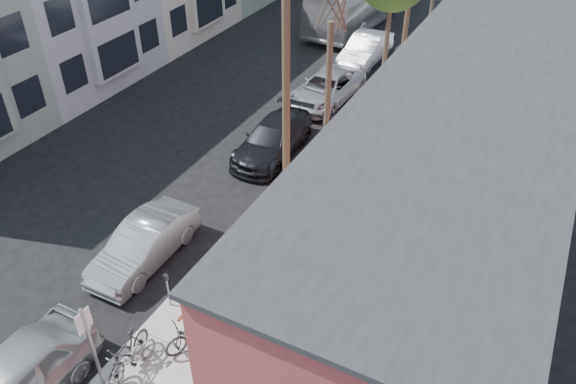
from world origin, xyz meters
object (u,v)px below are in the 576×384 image
at_px(tree_bare, 328,91).
at_px(car_1, 144,244).
at_px(car_2, 273,139).
at_px(car_3, 326,88).
at_px(sign_post, 90,341).
at_px(patio_chair_a, 270,367).
at_px(patio_chair_b, 268,360).
at_px(parked_bike_b, 131,361).
at_px(patron_grey, 293,276).
at_px(car_4, 366,49).
at_px(parking_meter_far, 324,121).
at_px(parked_bike_a, 128,353).
at_px(parking_meter_near, 167,285).
at_px(cyclist, 196,320).
at_px(utility_pole_near, 284,55).

height_order(tree_bare, car_1, tree_bare).
bearing_deg(car_2, car_1, -95.71).
bearing_deg(car_3, sign_post, -81.56).
height_order(patio_chair_a, patio_chair_b, same).
distance_m(patio_chair_b, parked_bike_b, 3.55).
distance_m(patron_grey, car_3, 13.44).
relative_size(patron_grey, car_4, 0.40).
relative_size(parking_meter_far, parked_bike_a, 0.66).
bearing_deg(tree_bare, car_1, -106.29).
relative_size(patio_chair_a, patio_chair_b, 1.00).
height_order(car_2, car_4, car_4).
height_order(car_1, car_4, car_4).
bearing_deg(patio_chair_a, parking_meter_far, 113.41).
bearing_deg(patron_grey, patio_chair_a, 12.09).
bearing_deg(patio_chair_a, parking_meter_near, 172.88).
distance_m(car_2, car_4, 10.84).
bearing_deg(parking_meter_far, parked_bike_a, -88.24).
relative_size(patio_chair_b, cyclist, 0.46).
bearing_deg(parked_bike_a, tree_bare, 81.51).
distance_m(utility_pole_near, cyclist, 9.12).
bearing_deg(car_4, sign_post, -85.08).
height_order(parking_meter_near, car_4, car_4).
height_order(patio_chair_a, patron_grey, patron_grey).
bearing_deg(car_2, parked_bike_b, -81.66).
distance_m(patron_grey, car_2, 8.51).
height_order(sign_post, car_3, sign_post).
bearing_deg(cyclist, parked_bike_b, 51.25).
relative_size(sign_post, patio_chair_b, 3.18).
xyz_separation_m(parking_meter_far, patron_grey, (3.13, -9.09, 0.12)).
relative_size(sign_post, car_1, 0.65).
bearing_deg(parking_meter_near, patron_grey, 31.44).
height_order(parking_meter_far, car_2, car_2).
relative_size(utility_pole_near, car_1, 2.32).
bearing_deg(parked_bike_a, cyclist, 44.55).
bearing_deg(tree_bare, patio_chair_b, -73.57).
bearing_deg(parking_meter_far, parking_meter_near, -90.00).
distance_m(cyclist, car_4, 20.91).
bearing_deg(car_1, car_3, 87.18).
distance_m(cyclist, parked_bike_a, 1.92).
distance_m(tree_bare, parked_bike_b, 12.62).
bearing_deg(utility_pole_near, parked_bike_a, -88.37).
distance_m(patio_chair_a, parked_bike_a, 3.73).
xyz_separation_m(car_3, car_4, (0.00, 5.37, 0.08)).
relative_size(sign_post, car_4, 0.59).
xyz_separation_m(sign_post, parking_meter_near, (-0.10, 2.99, -0.85)).
bearing_deg(parked_bike_b, patio_chair_a, 28.35).
bearing_deg(car_1, patron_grey, 5.77).
xyz_separation_m(patio_chair_a, car_3, (-5.31, 15.40, 0.11)).
xyz_separation_m(cyclist, parked_bike_a, (-1.15, -1.49, -0.38)).
xyz_separation_m(patio_chair_b, car_3, (-5.17, 15.24, 0.11)).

